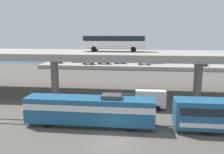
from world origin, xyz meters
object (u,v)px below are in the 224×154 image
parked_car_2 (77,60)px  parked_car_7 (104,62)px  service_truck_west (145,98)px  parked_car_0 (57,61)px  parked_car_5 (144,62)px  transit_bus_on_overpass (114,41)px  train_locomotive (83,109)px  parked_car_6 (157,61)px  parked_car_4 (120,61)px  parked_car_1 (201,64)px  parked_car_3 (89,62)px

parked_car_2 → parked_car_7: same height
service_truck_west → parked_car_2: service_truck_west is taller
parked_car_0 → parked_car_5: 29.79m
transit_bus_on_overpass → parked_car_5: bearing=-101.1°
train_locomotive → service_truck_west: 11.02m
transit_bus_on_overpass → service_truck_west: size_ratio=1.76×
parked_car_0 → parked_car_7: same height
parked_car_0 → parked_car_6: same height
parked_car_2 → parked_car_4: bearing=173.9°
train_locomotive → parked_car_7: (-4.90, 49.58, -0.15)m
parked_car_4 → parked_car_2: bearing=173.9°
parked_car_1 → parked_car_4: 26.07m
parked_car_6 → parked_car_7: 18.15m
service_truck_west → parked_car_4: size_ratio=1.65×
parked_car_1 → parked_car_7: size_ratio=0.92×
parked_car_2 → parked_car_5: (23.44, -3.57, 0.00)m
parked_car_5 → parked_car_7: 13.31m
parked_car_0 → parked_car_3: size_ratio=1.01×
parked_car_0 → parked_car_2: bearing=24.6°
parked_car_4 → transit_bus_on_overpass: bearing=-87.0°
parked_car_0 → service_truck_west: bearing=-55.6°
train_locomotive → parked_car_5: size_ratio=3.97×
parked_car_0 → parked_car_7: bearing=-2.9°
service_truck_west → parked_car_0: bearing=-55.6°
parked_car_3 → train_locomotive: bearing=101.4°
train_locomotive → service_truck_west: size_ratio=2.55×
parked_car_6 → parked_car_7: bearing=13.1°
parked_car_2 → parked_car_6: size_ratio=1.03×
parked_car_4 → parked_car_7: bearing=-157.7°
train_locomotive → parked_car_4: (0.19, 51.67, -0.15)m
parked_car_2 → parked_car_7: bearing=159.8°
train_locomotive → parked_car_5: (8.41, 49.74, -0.15)m
parked_car_1 → parked_car_7: same height
service_truck_west → parked_car_1: bearing=-114.1°
transit_bus_on_overpass → parked_car_4: (-1.83, 34.44, -8.14)m
parked_car_7 → parked_car_1: bearing=-2.3°
train_locomotive → parked_car_5: bearing=-99.6°
parked_car_6 → transit_bus_on_overpass: bearing=73.6°
transit_bus_on_overpass → parked_car_6: transit_bus_on_overpass is taller
parked_car_4 → train_locomotive: bearing=-90.2°
parked_car_1 → parked_car_5: (-17.64, 1.38, 0.00)m
parked_car_3 → parked_car_6: size_ratio=0.95×
parked_car_3 → parked_car_6: (22.54, 5.41, 0.00)m
parked_car_1 → parked_car_3: 35.81m
parked_car_3 → parked_car_5: bearing=-175.5°
transit_bus_on_overpass → parked_car_6: bearing=-106.4°
parked_car_1 → parked_car_2: 41.37m
train_locomotive → parked_car_7: size_ratio=3.87×
service_truck_west → parked_car_0: (-29.23, 42.71, 0.40)m
parked_car_0 → parked_car_2: size_ratio=0.93×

